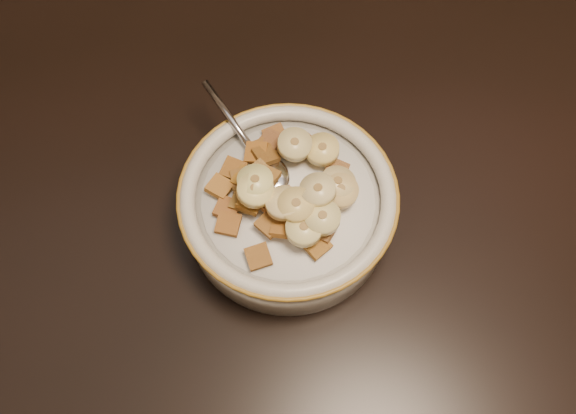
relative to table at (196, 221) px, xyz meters
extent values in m
cube|color=#422816|center=(0.00, 0.00, -0.78)|extent=(4.00, 4.50, 0.10)
cube|color=black|center=(0.00, 0.00, 0.00)|extent=(1.41, 0.91, 0.04)
cylinder|color=silver|center=(0.09, -0.02, 0.04)|extent=(0.19, 0.19, 0.05)
cylinder|color=white|center=(0.09, -0.02, 0.07)|extent=(0.16, 0.16, 0.00)
ellipsoid|color=#ADAEB7|center=(0.08, 0.00, 0.07)|extent=(0.05, 0.06, 0.01)
cube|color=brown|center=(0.07, 0.02, 0.08)|extent=(0.03, 0.03, 0.01)
cube|color=brown|center=(0.09, -0.04, 0.09)|extent=(0.02, 0.02, 0.01)
cube|color=#8D5D21|center=(0.04, 0.01, 0.07)|extent=(0.03, 0.03, 0.01)
cube|color=brown|center=(0.11, -0.06, 0.08)|extent=(0.03, 0.03, 0.01)
cube|color=#945627|center=(0.07, -0.03, 0.09)|extent=(0.03, 0.03, 0.01)
cube|color=brown|center=(0.11, -0.06, 0.08)|extent=(0.03, 0.03, 0.01)
cube|color=brown|center=(0.08, 0.03, 0.07)|extent=(0.03, 0.03, 0.01)
cube|color=brown|center=(0.07, 0.02, 0.08)|extent=(0.03, 0.03, 0.01)
cube|color=brown|center=(0.09, -0.05, 0.08)|extent=(0.03, 0.03, 0.01)
cube|color=brown|center=(0.08, 0.03, 0.07)|extent=(0.03, 0.03, 0.01)
cube|color=brown|center=(0.07, -0.05, 0.08)|extent=(0.03, 0.03, 0.01)
cube|color=brown|center=(0.08, -0.06, 0.08)|extent=(0.03, 0.03, 0.01)
cube|color=brown|center=(0.05, -0.03, 0.08)|extent=(0.03, 0.03, 0.01)
cube|color=#925D26|center=(0.03, -0.04, 0.07)|extent=(0.03, 0.03, 0.01)
cube|color=#936032|center=(0.08, -0.03, 0.09)|extent=(0.03, 0.03, 0.01)
cube|color=brown|center=(0.03, -0.01, 0.07)|extent=(0.03, 0.03, 0.01)
cube|color=brown|center=(0.03, -0.03, 0.07)|extent=(0.03, 0.03, 0.01)
cube|color=olive|center=(0.07, 0.00, 0.08)|extent=(0.03, 0.03, 0.01)
cube|color=brown|center=(0.06, -0.03, 0.08)|extent=(0.03, 0.03, 0.01)
cube|color=#9C652B|center=(0.12, -0.05, 0.08)|extent=(0.02, 0.02, 0.01)
cube|color=brown|center=(0.05, 0.00, 0.08)|extent=(0.03, 0.03, 0.01)
cube|color=olive|center=(0.10, 0.03, 0.07)|extent=(0.03, 0.03, 0.01)
cube|color=#966521|center=(0.11, -0.07, 0.07)|extent=(0.03, 0.03, 0.01)
cube|color=brown|center=(0.07, -0.01, 0.09)|extent=(0.03, 0.03, 0.01)
cube|color=brown|center=(0.08, 0.03, 0.07)|extent=(0.03, 0.03, 0.01)
cube|color=#935B24|center=(0.06, -0.08, 0.07)|extent=(0.02, 0.02, 0.01)
cube|color=brown|center=(0.14, 0.00, 0.07)|extent=(0.03, 0.03, 0.01)
cube|color=brown|center=(0.09, 0.04, 0.07)|extent=(0.02, 0.02, 0.01)
cube|color=brown|center=(0.11, 0.03, 0.07)|extent=(0.03, 0.03, 0.01)
cube|color=brown|center=(0.05, 0.00, 0.07)|extent=(0.02, 0.02, 0.01)
cylinder|color=#D7B97C|center=(0.13, -0.03, 0.09)|extent=(0.04, 0.04, 0.01)
cylinder|color=tan|center=(0.09, -0.05, 0.10)|extent=(0.04, 0.04, 0.01)
cylinder|color=#ECD484|center=(0.11, -0.04, 0.10)|extent=(0.04, 0.04, 0.02)
cylinder|color=#D4B66C|center=(0.13, -0.02, 0.09)|extent=(0.04, 0.04, 0.02)
cylinder|color=beige|center=(0.10, -0.07, 0.09)|extent=(0.04, 0.04, 0.01)
cylinder|color=#D0C567|center=(0.06, -0.02, 0.10)|extent=(0.04, 0.04, 0.01)
cylinder|color=#E5D172|center=(0.13, 0.01, 0.08)|extent=(0.04, 0.04, 0.01)
cylinder|color=beige|center=(0.06, -0.02, 0.09)|extent=(0.03, 0.03, 0.01)
cylinder|color=#CEB972|center=(0.11, -0.06, 0.09)|extent=(0.04, 0.04, 0.01)
cylinder|color=beige|center=(0.08, -0.04, 0.09)|extent=(0.04, 0.04, 0.01)
cylinder|color=#CEBF80|center=(0.10, 0.02, 0.09)|extent=(0.04, 0.04, 0.01)
cylinder|color=#EFD487|center=(0.06, -0.03, 0.10)|extent=(0.04, 0.04, 0.02)
camera|label=1|loc=(0.05, -0.29, 0.57)|focal=40.00mm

